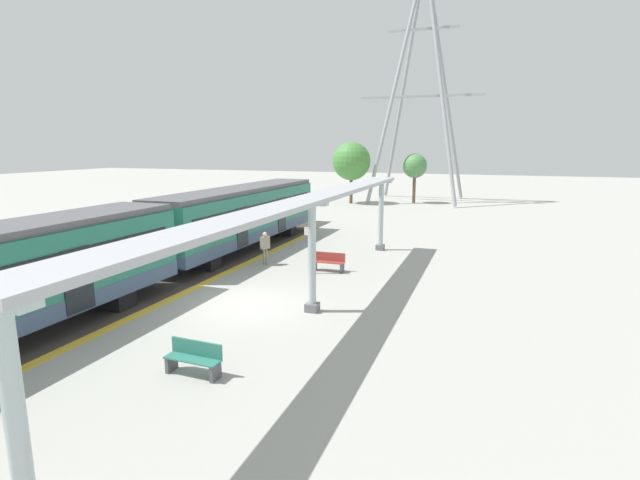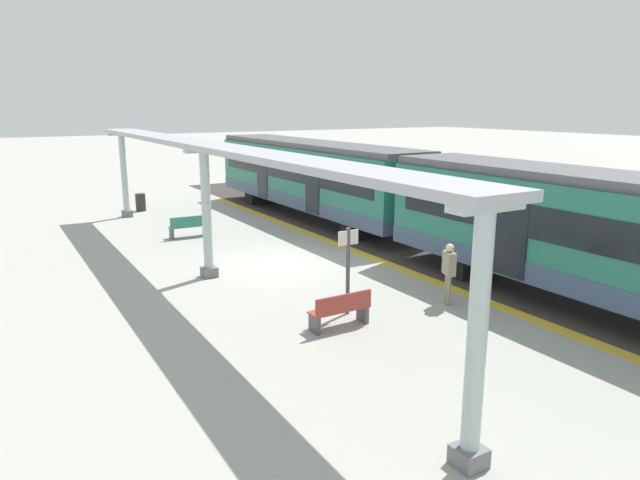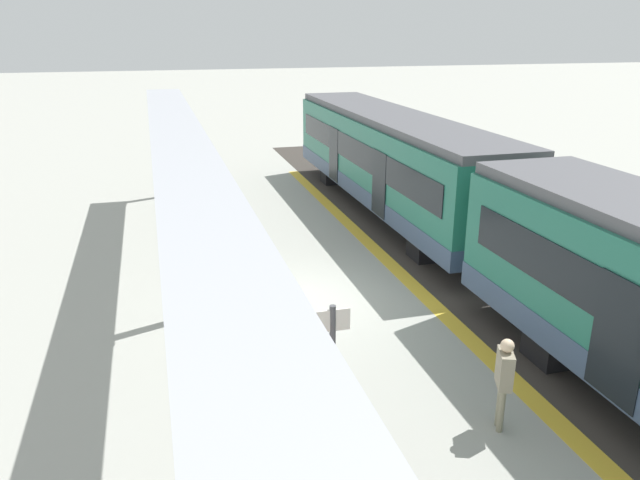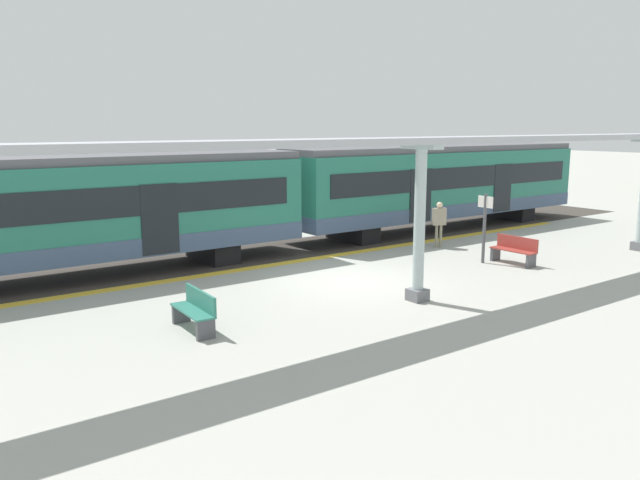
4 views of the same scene
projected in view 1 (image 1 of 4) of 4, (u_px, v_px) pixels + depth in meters
ground_plane at (244, 304)px, 17.68m from camera, size 176.00×176.00×0.00m
tactile_edge_strip at (177, 296)px, 18.64m from camera, size 0.42×27.51×0.01m
trackbed at (139, 291)px, 19.24m from camera, size 3.20×39.51×0.01m
train_far_carriage at (243, 217)px, 26.88m from camera, size 2.65×14.60×3.48m
canopy_pillar_nearest at (17, 436)px, 6.34m from camera, size 1.10×0.44×3.87m
canopy_pillar_second at (312, 257)px, 16.54m from camera, size 1.10×0.44×3.87m
canopy_pillar_third at (381, 215)px, 26.52m from camera, size 1.10×0.44×3.87m
canopy_beam at (311, 200)px, 16.05m from camera, size 1.20×22.64×0.16m
bench_near_end at (194, 358)px, 12.17m from camera, size 1.52×0.50×0.86m
bench_mid_platform at (329, 262)px, 22.29m from camera, size 1.50×0.45×0.86m
platform_info_sign at (310, 245)px, 21.68m from camera, size 0.56×0.10×2.20m
passenger_waiting_near_edge at (265, 245)px, 23.31m from camera, size 0.37×0.52×1.63m
electricity_pylon at (421, 83)px, 48.22m from camera, size 12.43×8.88×23.47m
tree_left_background at (415, 166)px, 48.39m from camera, size 2.45×2.45×4.98m
tree_right_background at (351, 161)px, 48.02m from camera, size 3.81×3.81×6.13m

